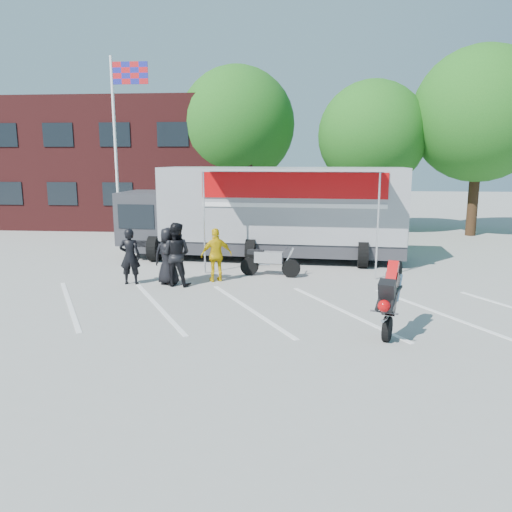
% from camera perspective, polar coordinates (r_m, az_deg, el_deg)
% --- Properties ---
extents(ground, '(100.00, 100.00, 0.00)m').
position_cam_1_polar(ground, '(11.95, -2.23, -7.43)').
color(ground, gray).
rests_on(ground, ground).
extents(parking_bay_lines, '(18.09, 13.33, 0.01)m').
position_cam_1_polar(parking_bay_lines, '(12.90, -1.66, -6.01)').
color(parking_bay_lines, white).
rests_on(parking_bay_lines, ground).
extents(office_building, '(18.00, 8.00, 7.00)m').
position_cam_1_polar(office_building, '(31.41, -16.53, 10.07)').
color(office_building, '#4C1818').
rests_on(office_building, ground).
extents(flagpole, '(1.61, 0.12, 8.00)m').
position_cam_1_polar(flagpole, '(22.64, -15.25, 13.87)').
color(flagpole, white).
rests_on(flagpole, ground).
extents(tree_left, '(6.12, 6.12, 8.64)m').
position_cam_1_polar(tree_left, '(27.52, -2.18, 14.73)').
color(tree_left, '#382314').
rests_on(tree_left, ground).
extents(tree_mid, '(5.44, 5.44, 7.68)m').
position_cam_1_polar(tree_mid, '(26.50, 13.15, 13.26)').
color(tree_mid, '#382314').
rests_on(tree_mid, ground).
extents(tree_right, '(6.46, 6.46, 9.12)m').
position_cam_1_polar(tree_right, '(27.20, 24.23, 14.51)').
color(tree_right, '#382314').
rests_on(tree_right, ground).
extents(transporter_truck, '(11.25, 5.95, 3.48)m').
position_cam_1_polar(transporter_truck, '(19.21, 1.45, -0.34)').
color(transporter_truck, gray).
rests_on(transporter_truck, ground).
extents(parked_motorcycle, '(2.10, 0.94, 1.06)m').
position_cam_1_polar(parked_motorcycle, '(16.38, 1.61, -2.33)').
color(parked_motorcycle, '#A7A7AB').
rests_on(parked_motorcycle, ground).
extents(stunt_bike_rider, '(1.22, 1.69, 1.80)m').
position_cam_1_polar(stunt_bike_rider, '(11.59, 15.27, -8.42)').
color(stunt_bike_rider, black).
rests_on(stunt_bike_rider, ground).
extents(spectator_leather_a, '(0.86, 0.56, 1.76)m').
position_cam_1_polar(spectator_leather_a, '(15.42, -9.99, -0.00)').
color(spectator_leather_a, black).
rests_on(spectator_leather_a, ground).
extents(spectator_leather_b, '(0.67, 0.47, 1.72)m').
position_cam_1_polar(spectator_leather_b, '(15.68, -14.21, -0.05)').
color(spectator_leather_b, black).
rests_on(spectator_leather_b, ground).
extents(spectator_leather_c, '(1.02, 0.84, 1.93)m').
position_cam_1_polar(spectator_leather_c, '(15.20, -9.16, 0.19)').
color(spectator_leather_c, black).
rests_on(spectator_leather_c, ground).
extents(spectator_hivis, '(1.07, 0.76, 1.68)m').
position_cam_1_polar(spectator_hivis, '(15.59, -4.55, 0.12)').
color(spectator_hivis, '#DFB60B').
rests_on(spectator_hivis, ground).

